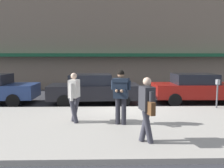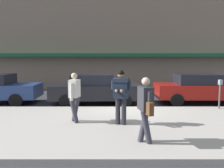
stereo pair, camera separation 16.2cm
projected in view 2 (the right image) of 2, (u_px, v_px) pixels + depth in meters
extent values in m
plane|color=#333338|center=(123.00, 109.00, 10.18)|extent=(80.00, 80.00, 0.00)
cube|color=#A8A399|center=(157.00, 125.00, 7.34)|extent=(32.00, 5.30, 0.14)
cube|color=silver|center=(144.00, 108.00, 10.23)|extent=(28.00, 0.12, 0.01)
cube|color=#756656|center=(130.00, 13.00, 17.94)|extent=(28.00, 4.00, 12.23)
cube|color=#195133|center=(133.00, 55.00, 16.00)|extent=(26.60, 0.70, 0.24)
cylinder|color=black|center=(28.00, 95.00, 12.23)|extent=(0.65, 0.24, 0.64)
cylinder|color=black|center=(16.00, 100.00, 10.53)|extent=(0.65, 0.24, 0.64)
cube|color=black|center=(96.00, 91.00, 11.12)|extent=(4.57, 2.01, 0.70)
cube|color=black|center=(92.00, 79.00, 11.04)|extent=(2.14, 1.72, 0.52)
cylinder|color=black|center=(122.00, 95.00, 12.07)|extent=(0.65, 0.25, 0.64)
cylinder|color=black|center=(125.00, 101.00, 10.37)|extent=(0.65, 0.25, 0.64)
cylinder|color=black|center=(71.00, 95.00, 11.95)|extent=(0.65, 0.25, 0.64)
cylinder|color=black|center=(66.00, 101.00, 10.25)|extent=(0.65, 0.25, 0.64)
cube|color=maroon|center=(200.00, 91.00, 11.33)|extent=(4.54, 1.92, 0.70)
cube|color=black|center=(197.00, 79.00, 11.26)|extent=(2.10, 1.68, 0.52)
cylinder|color=black|center=(219.00, 95.00, 12.19)|extent=(0.64, 0.23, 0.64)
cylinder|color=black|center=(168.00, 95.00, 12.25)|extent=(0.64, 0.23, 0.64)
cylinder|color=black|center=(177.00, 100.00, 10.55)|extent=(0.64, 0.23, 0.64)
cylinder|color=#23232B|center=(124.00, 111.00, 7.17)|extent=(0.16, 0.16, 0.88)
cylinder|color=#23232B|center=(118.00, 111.00, 7.22)|extent=(0.16, 0.16, 0.88)
cube|color=#192333|center=(121.00, 88.00, 7.11)|extent=(0.52, 0.41, 0.64)
cube|color=#192333|center=(121.00, 80.00, 7.08)|extent=(0.59, 0.46, 0.12)
cylinder|color=#192333|center=(129.00, 85.00, 7.04)|extent=(0.11, 0.11, 0.30)
cylinder|color=#192333|center=(124.00, 91.00, 6.93)|extent=(0.17, 0.32, 0.10)
sphere|color=tan|center=(121.00, 91.00, 6.81)|extent=(0.10, 0.10, 0.10)
cylinder|color=#192333|center=(113.00, 85.00, 7.17)|extent=(0.11, 0.11, 0.30)
cylinder|color=#192333|center=(115.00, 90.00, 7.00)|extent=(0.17, 0.32, 0.10)
sphere|color=tan|center=(116.00, 91.00, 6.85)|extent=(0.10, 0.10, 0.10)
cube|color=black|center=(119.00, 91.00, 6.79)|extent=(0.11, 0.16, 0.07)
sphere|color=tan|center=(121.00, 74.00, 7.03)|extent=(0.22, 0.22, 0.22)
sphere|color=black|center=(121.00, 74.00, 7.03)|extent=(0.23, 0.23, 0.23)
cylinder|color=#33333D|center=(76.00, 109.00, 7.57)|extent=(0.35, 0.22, 0.87)
cylinder|color=#33333D|center=(74.00, 110.00, 7.39)|extent=(0.35, 0.22, 0.87)
cube|color=silver|center=(74.00, 89.00, 7.40)|extent=(0.36, 0.47, 0.60)
cylinder|color=silver|center=(77.00, 90.00, 7.65)|extent=(0.10, 0.10, 0.58)
cylinder|color=silver|center=(72.00, 92.00, 7.17)|extent=(0.10, 0.10, 0.58)
sphere|color=beige|center=(74.00, 76.00, 7.35)|extent=(0.21, 0.21, 0.21)
cylinder|color=#33333D|center=(144.00, 125.00, 5.70)|extent=(0.35, 0.23, 0.87)
cylinder|color=#33333D|center=(146.00, 127.00, 5.53)|extent=(0.35, 0.23, 0.87)
cube|color=#2D2D33|center=(145.00, 98.00, 5.53)|extent=(0.38, 0.48, 0.60)
cylinder|color=#2D2D33|center=(142.00, 100.00, 5.78)|extent=(0.10, 0.10, 0.58)
cylinder|color=#2D2D33|center=(150.00, 103.00, 5.30)|extent=(0.10, 0.10, 0.58)
sphere|color=beige|center=(146.00, 82.00, 5.48)|extent=(0.21, 0.21, 0.21)
cube|color=brown|center=(150.00, 109.00, 5.26)|extent=(0.18, 0.26, 0.32)
cylinder|color=#4C4C51|center=(219.00, 97.00, 9.51)|extent=(0.07, 0.07, 1.05)
cube|color=gray|center=(220.00, 82.00, 9.44)|extent=(0.12, 0.18, 0.22)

